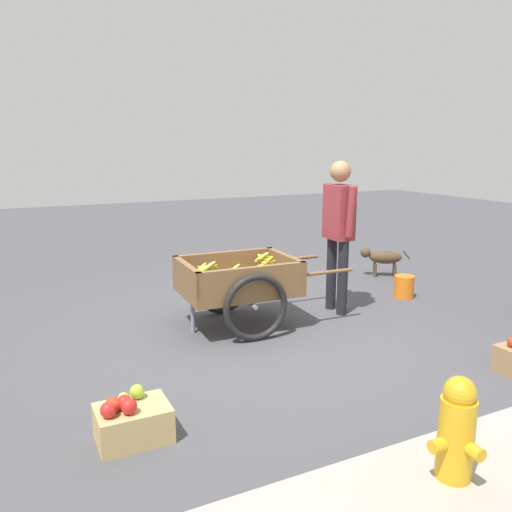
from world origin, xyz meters
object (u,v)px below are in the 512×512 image
(apple_crate, at_px, (132,420))
(vendor_person, at_px, (339,223))
(fruit_cart, at_px, (239,284))
(plastic_bucket, at_px, (404,287))
(fire_hydrant, at_px, (456,439))
(dog, at_px, (382,257))

(apple_crate, bearing_deg, vendor_person, -149.13)
(fruit_cart, xyz_separation_m, plastic_bucket, (-2.16, -0.03, -0.30))
(fruit_cart, bearing_deg, plastic_bucket, -179.13)
(plastic_bucket, height_order, apple_crate, apple_crate)
(fire_hydrant, distance_m, plastic_bucket, 3.64)
(fruit_cart, height_order, dog, fruit_cart)
(fire_hydrant, distance_m, apple_crate, 1.86)
(fire_hydrant, height_order, apple_crate, fire_hydrant)
(fire_hydrant, height_order, plastic_bucket, fire_hydrant)
(apple_crate, bearing_deg, plastic_bucket, -155.83)
(fruit_cart, distance_m, plastic_bucket, 2.18)
(dog, xyz_separation_m, apple_crate, (4.02, 2.53, -0.14))
(fire_hydrant, bearing_deg, fruit_cart, -91.62)
(fruit_cart, relative_size, vendor_person, 1.03)
(fruit_cart, xyz_separation_m, apple_crate, (1.43, 1.58, -0.31))
(plastic_bucket, xyz_separation_m, apple_crate, (3.59, 1.61, -0.00))
(vendor_person, xyz_separation_m, plastic_bucket, (-1.02, -0.07, -0.84))
(fruit_cart, distance_m, vendor_person, 1.26)
(fruit_cart, distance_m, apple_crate, 2.15)
(vendor_person, xyz_separation_m, dog, (-1.44, -0.99, -0.70))
(fire_hydrant, bearing_deg, dog, -125.17)
(vendor_person, bearing_deg, fruit_cart, -2.12)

